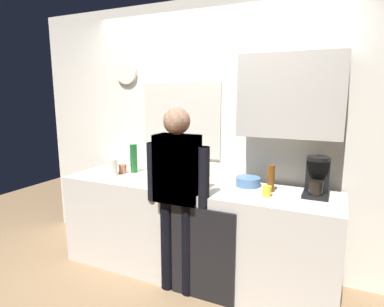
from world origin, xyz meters
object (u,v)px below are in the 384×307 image
Objects in this scene: mixing_bowl at (248,182)px; person_at_sink at (177,186)px; bottle_olive_oil at (180,173)px; cup_terracotta_mug at (123,169)px; cup_yellow_cup at (267,191)px; bottle_green_wine at (134,158)px; storage_canister at (111,167)px; person_guest at (177,186)px; dish_soap at (199,171)px; bottle_amber_beer at (271,178)px; coffee_maker at (317,178)px; cup_white_mug at (152,175)px.

mixing_bowl is 0.14× the size of person_at_sink.
cup_terracotta_mug is (-0.77, 0.19, -0.08)m from bottle_olive_oil.
cup_yellow_cup is at bearing -4.91° from cup_terracotta_mug.
bottle_green_wine reaches higher than cup_terracotta_mug.
storage_canister is 0.91m from person_guest.
dish_soap is at bearing 160.80° from cup_yellow_cup.
bottle_amber_beer is 1.28× the size of dish_soap.
person_guest is at bearing -151.15° from bottle_amber_beer.
cup_terracotta_mug reaches higher than cup_yellow_cup.
bottle_amber_beer is at bearing 0.41° from cup_terracotta_mug.
coffee_maker is 1.94× the size of storage_canister.
cup_white_mug is at bearing -174.69° from coffee_maker.
bottle_green_wine is at bearing 177.26° from bottle_amber_beer.
mixing_bowl is 0.49m from dish_soap.
bottle_amber_beer reaches higher than dish_soap.
coffee_maker reaches higher than bottle_olive_oil.
bottle_amber_beer reaches higher than cup_terracotta_mug.
cup_white_mug is 0.56× the size of storage_canister.
bottle_olive_oil is (-1.12, -0.24, -0.02)m from coffee_maker.
coffee_maker is at bearing -3.73° from dish_soap.
cup_yellow_cup is at bearing 4.41° from bottle_olive_oil.
cup_terracotta_mug is 1.08× the size of cup_yellow_cup.
bottle_olive_oil is 1.14× the size of mixing_bowl.
cup_yellow_cup is 0.50× the size of storage_canister.
person_guest is at bearing -30.93° from bottle_green_wine.
storage_canister is 0.11× the size of person_guest.
cup_terracotta_mug is at bearing -176.10° from mixing_bowl.
person_at_sink is (0.07, -0.18, -0.07)m from bottle_olive_oil.
person_at_sink is 1.00× the size of person_guest.
person_at_sink is (-0.69, -0.24, 0.02)m from cup_yellow_cup.
person_guest is (0.02, -0.49, -0.02)m from dish_soap.
cup_yellow_cup is 0.73m from person_guest.
cup_terracotta_mug is 1.32m from mixing_bowl.
bottle_olive_oil is 0.77m from cup_yellow_cup.
dish_soap is at bearing 176.27° from coffee_maker.
mixing_bowl is at bearing 175.64° from coffee_maker.
bottle_olive_oil is 0.16× the size of person_at_sink.
storage_canister is (-1.58, -0.15, -0.03)m from bottle_amber_beer.
mixing_bowl is at bearing 0.44° from bottle_green_wine.
cup_white_mug is 0.46m from dish_soap.
coffee_maker is 1.07m from dish_soap.
mixing_bowl is 0.66m from person_at_sink.
cup_white_mug is 0.53× the size of dish_soap.
coffee_maker is 1.13m from person_at_sink.
bottle_olive_oil is 2.72× the size of cup_terracotta_mug.
bottle_amber_beer is 2.50× the size of cup_terracotta_mug.
person_at_sink reaches higher than bottle_green_wine.
bottle_amber_beer is at bearing 14.80° from bottle_olive_oil.
coffee_maker is at bearing -4.36° from mixing_bowl.
bottle_green_wine is 0.88m from person_guest.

